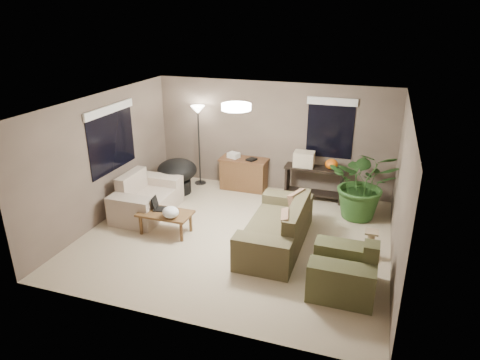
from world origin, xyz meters
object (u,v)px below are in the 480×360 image
(papasan_chair, at_px, (177,173))
(coffee_table, at_px, (165,216))
(console_table, at_px, (314,181))
(desk, at_px, (244,174))
(cat_scratching_post, at_px, (370,246))
(floor_lamp, at_px, (198,119))
(main_sofa, at_px, (278,230))
(loveseat, at_px, (146,199))
(houseplant, at_px, (363,191))
(armchair, at_px, (344,272))

(papasan_chair, bearing_deg, coffee_table, -70.56)
(console_table, height_order, papasan_chair, papasan_chair)
(coffee_table, xyz_separation_m, desk, (0.73, 2.52, 0.02))
(cat_scratching_post, bearing_deg, floor_lamp, 151.76)
(cat_scratching_post, bearing_deg, main_sofa, -177.00)
(loveseat, xyz_separation_m, papasan_chair, (0.15, 1.18, 0.17))
(coffee_table, relative_size, papasan_chair, 1.01)
(main_sofa, height_order, floor_lamp, floor_lamp)
(floor_lamp, xyz_separation_m, cat_scratching_post, (4.09, -2.20, -1.38))
(coffee_table, relative_size, houseplant, 0.67)
(armchair, relative_size, console_table, 0.77)
(main_sofa, xyz_separation_m, loveseat, (-2.92, 0.42, 0.00))
(cat_scratching_post, bearing_deg, papasan_chair, 160.79)
(loveseat, height_order, console_table, loveseat)
(papasan_chair, xyz_separation_m, floor_lamp, (0.26, 0.68, 1.13))
(papasan_chair, bearing_deg, houseplant, 0.16)
(armchair, height_order, floor_lamp, floor_lamp)
(loveseat, bearing_deg, armchair, -18.60)
(desk, bearing_deg, coffee_table, -106.21)
(desk, bearing_deg, houseplant, -13.82)
(desk, bearing_deg, armchair, -51.07)
(armchair, bearing_deg, main_sofa, 141.69)
(armchair, height_order, cat_scratching_post, armchair)
(armchair, xyz_separation_m, floor_lamp, (-3.76, 3.27, 1.30))
(desk, height_order, cat_scratching_post, desk)
(floor_lamp, bearing_deg, houseplant, -9.88)
(desk, distance_m, papasan_chair, 1.54)
(papasan_chair, xyz_separation_m, cat_scratching_post, (4.35, -1.52, -0.25))
(armchair, bearing_deg, floor_lamp, 138.99)
(houseplant, bearing_deg, papasan_chair, -179.84)
(papasan_chair, relative_size, houseplant, 0.66)
(console_table, height_order, houseplant, houseplant)
(houseplant, bearing_deg, desk, 166.18)
(floor_lamp, distance_m, houseplant, 4.03)
(coffee_table, distance_m, houseplant, 3.92)
(armchair, xyz_separation_m, desk, (-2.64, 3.27, 0.08))
(desk, distance_m, cat_scratching_post, 3.70)
(loveseat, relative_size, papasan_chair, 1.62)
(coffee_table, height_order, papasan_chair, papasan_chair)
(loveseat, bearing_deg, houseplant, 15.70)
(coffee_table, relative_size, floor_lamp, 0.52)
(papasan_chair, bearing_deg, cat_scratching_post, -19.21)
(main_sofa, xyz_separation_m, floor_lamp, (-2.51, 2.28, 1.30))
(houseplant, relative_size, cat_scratching_post, 2.98)
(console_table, bearing_deg, main_sofa, -96.74)
(papasan_chair, distance_m, cat_scratching_post, 4.62)
(desk, xyz_separation_m, cat_scratching_post, (2.97, -2.20, -0.16))
(main_sofa, distance_m, loveseat, 2.95)
(armchair, bearing_deg, cat_scratching_post, 72.62)
(coffee_table, distance_m, cat_scratching_post, 3.72)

